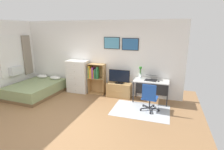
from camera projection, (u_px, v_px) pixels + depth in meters
ground_plane at (66, 121)px, 4.73m from camera, size 7.20×7.20×0.00m
wall_back_with_posters at (99, 57)px, 6.61m from camera, size 6.12×0.09×2.70m
area_rug at (141, 110)px, 5.35m from camera, size 1.70×1.20×0.01m
bed at (36, 89)px, 6.59m from camera, size 1.53×2.00×0.58m
dresser at (78, 77)px, 6.79m from camera, size 0.81×0.46×1.24m
bookshelf at (95, 76)px, 6.61m from camera, size 0.63×0.30×1.15m
tv_stand at (119, 90)px, 6.39m from camera, size 0.88×0.41×0.51m
television at (119, 77)px, 6.25m from camera, size 0.76×0.16×0.50m
desk at (151, 84)px, 5.95m from camera, size 1.14×0.60×0.74m
office_chair at (149, 97)px, 5.19m from camera, size 0.57×0.58×0.86m
laptop at (151, 78)px, 5.90m from camera, size 0.44×0.47×0.17m
computer_mouse at (158, 81)px, 5.70m from camera, size 0.06×0.10×0.03m
bamboo_vase at (140, 71)px, 6.07m from camera, size 0.10×0.10×0.41m
wine_glass at (141, 76)px, 5.87m from camera, size 0.07×0.07×0.18m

